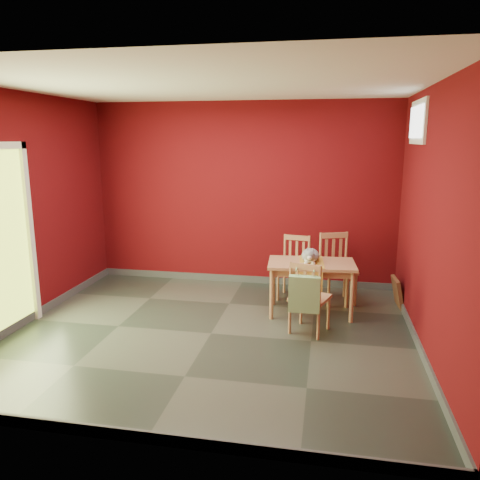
% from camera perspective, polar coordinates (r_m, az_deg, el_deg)
% --- Properties ---
extents(ground, '(4.50, 4.50, 0.00)m').
position_cam_1_polar(ground, '(5.42, -3.55, -11.30)').
color(ground, '#2D342D').
rests_on(ground, ground).
extents(room_shell, '(4.50, 4.50, 4.50)m').
position_cam_1_polar(room_shell, '(5.40, -3.56, -10.81)').
color(room_shell, '#52080C').
rests_on(room_shell, ground).
extents(doorway, '(0.06, 1.01, 2.13)m').
position_cam_1_polar(doorway, '(5.71, -27.02, 0.42)').
color(doorway, '#B7D838').
rests_on(doorway, ground).
extents(window, '(0.05, 0.90, 0.50)m').
position_cam_1_polar(window, '(5.90, 20.86, 13.30)').
color(window, white).
rests_on(window, room_shell).
extents(outlet_plate, '(0.08, 0.02, 0.12)m').
position_cam_1_polar(outlet_plate, '(7.06, 13.22, -3.39)').
color(outlet_plate, silver).
rests_on(outlet_plate, room_shell).
extents(dining_table, '(1.10, 0.69, 0.66)m').
position_cam_1_polar(dining_table, '(5.88, 8.69, -3.48)').
color(dining_table, '#AA744F').
rests_on(dining_table, ground).
extents(table_runner, '(0.33, 0.63, 0.31)m').
position_cam_1_polar(table_runner, '(5.78, 8.67, -3.41)').
color(table_runner, '#BB8B30').
rests_on(table_runner, dining_table).
extents(chair_far_left, '(0.46, 0.46, 0.86)m').
position_cam_1_polar(chair_far_left, '(6.49, 6.63, -3.24)').
color(chair_far_left, '#AA744F').
rests_on(chair_far_left, ground).
extents(chair_far_right, '(0.55, 0.55, 0.92)m').
position_cam_1_polar(chair_far_right, '(6.42, 11.68, -3.28)').
color(chair_far_right, '#AA744F').
rests_on(chair_far_right, ground).
extents(chair_near, '(0.50, 0.50, 0.84)m').
position_cam_1_polar(chair_near, '(5.33, 8.38, -6.83)').
color(chair_near, '#AA744F').
rests_on(chair_near, ground).
extents(tote_bag, '(0.34, 0.20, 0.47)m').
position_cam_1_polar(tote_bag, '(5.11, 7.85, -6.53)').
color(tote_bag, '#80AF71').
rests_on(tote_bag, chair_near).
extents(cat, '(0.36, 0.50, 0.23)m').
position_cam_1_polar(cat, '(5.87, 8.57, -1.55)').
color(cat, slate).
rests_on(cat, table_runner).
extents(picture_frame, '(0.15, 0.39, 0.38)m').
position_cam_1_polar(picture_frame, '(6.50, 18.63, -6.06)').
color(picture_frame, brown).
rests_on(picture_frame, ground).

